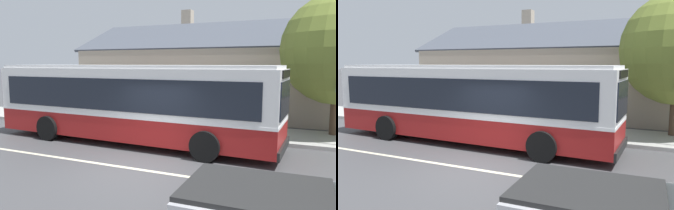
% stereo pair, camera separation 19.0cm
% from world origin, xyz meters
% --- Properties ---
extents(ground_plane, '(300.00, 300.00, 0.00)m').
position_xyz_m(ground_plane, '(0.00, 0.00, 0.00)').
color(ground_plane, '#424244').
extents(sidewalk_far, '(60.00, 3.00, 0.15)m').
position_xyz_m(sidewalk_far, '(0.00, 6.00, 0.07)').
color(sidewalk_far, '#9E9E99').
rests_on(sidewalk_far, ground).
extents(lane_divider_stripe, '(60.00, 0.16, 0.01)m').
position_xyz_m(lane_divider_stripe, '(0.00, 0.00, 0.00)').
color(lane_divider_stripe, beige).
rests_on(lane_divider_stripe, ground).
extents(community_building, '(24.15, 9.01, 6.79)m').
position_xyz_m(community_building, '(2.84, 13.03, 2.06)').
color(community_building, tan).
rests_on(community_building, ground).
extents(transit_bus, '(11.64, 3.05, 3.03)m').
position_xyz_m(transit_bus, '(-1.81, 2.90, 1.64)').
color(transit_bus, maroon).
rests_on(transit_bus, ground).
extents(bench_by_building, '(1.68, 0.51, 0.94)m').
position_xyz_m(bench_by_building, '(-8.01, 5.26, 0.57)').
color(bench_by_building, '#4C4C4C').
rests_on(bench_by_building, sidewalk_far).
extents(bench_down_street, '(1.66, 0.51, 0.94)m').
position_xyz_m(bench_down_street, '(-4.14, 5.60, 0.57)').
color(bench_down_street, '#4C4C4C').
rests_on(bench_down_street, sidewalk_far).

